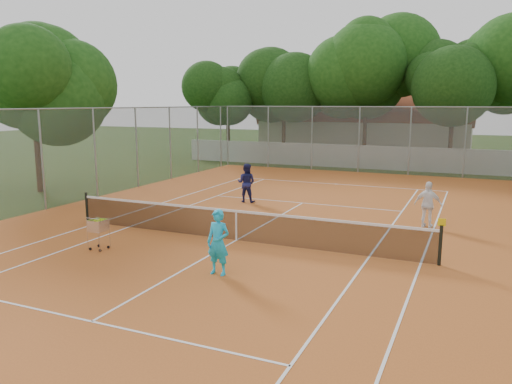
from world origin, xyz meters
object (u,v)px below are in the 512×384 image
at_px(tennis_net, 236,225).
at_px(player_far_left, 246,183).
at_px(clubhouse, 367,127).
at_px(player_near, 218,242).
at_px(player_far_right, 428,205).
at_px(ball_hopper, 99,233).

distance_m(tennis_net, player_far_left, 6.10).
height_order(clubhouse, player_far_left, clubhouse).
xyz_separation_m(clubhouse, player_near, (2.96, -31.97, -1.36)).
bearing_deg(player_near, player_far_left, 112.21).
height_order(tennis_net, player_far_right, player_far_right).
bearing_deg(ball_hopper, player_far_left, 59.98).
distance_m(tennis_net, ball_hopper, 4.07).
distance_m(clubhouse, ball_hopper, 31.59).
height_order(player_near, player_far_left, player_far_left).
bearing_deg(tennis_net, ball_hopper, -141.80).
bearing_deg(player_far_right, player_far_left, -2.56).
height_order(player_far_left, ball_hopper, player_far_left).
distance_m(tennis_net, player_far_right, 6.70).
xyz_separation_m(player_far_right, ball_hopper, (-8.45, -6.68, -0.30)).
relative_size(tennis_net, player_near, 7.25).
bearing_deg(tennis_net, player_far_left, 112.08).
bearing_deg(clubhouse, player_far_right, -73.73).
distance_m(tennis_net, clubhouse, 29.12).
relative_size(clubhouse, ball_hopper, 16.68).
bearing_deg(tennis_net, clubhouse, 93.95).
height_order(player_far_left, player_far_right, player_far_left).
bearing_deg(player_far_right, ball_hopper, 46.90).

